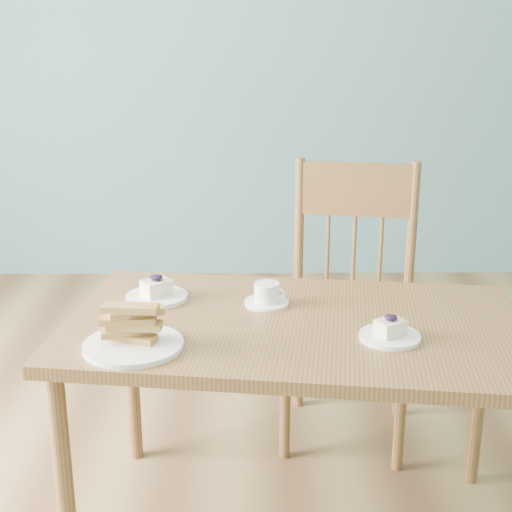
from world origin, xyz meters
TOP-DOWN VIEW (x-y plane):
  - room at (0.00, 0.00)m, footprint 5.01×5.01m
  - dining_table at (0.19, 0.15)m, footprint 1.33×0.88m
  - dining_chair at (0.42, 0.70)m, footprint 0.53×0.51m
  - cheesecake_plate_near at (0.43, 0.03)m, footprint 0.16×0.16m
  - cheesecake_plate_far at (-0.21, 0.32)m, footprint 0.18×0.18m
  - coffee_cup at (0.12, 0.27)m, footprint 0.13×0.13m
  - biscotti_plate at (-0.23, -0.02)m, footprint 0.25×0.25m

SIDE VIEW (x-z plane):
  - dining_chair at x=0.42m, z-range 0.01..1.00m
  - dining_table at x=0.19m, z-range 0.27..0.94m
  - cheesecake_plate_near at x=0.43m, z-range 0.65..0.72m
  - cheesecake_plate_far at x=-0.21m, z-range 0.65..0.73m
  - coffee_cup at x=0.12m, z-range 0.66..0.73m
  - biscotti_plate at x=-0.23m, z-range 0.65..0.77m
  - room at x=0.00m, z-range -0.01..2.71m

